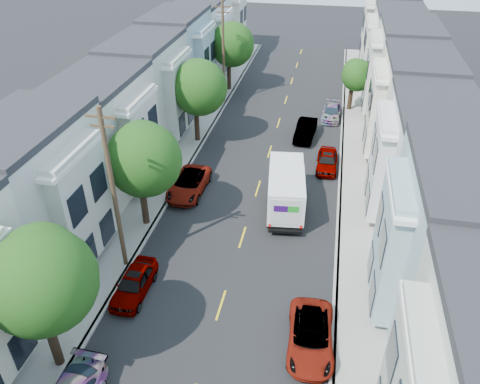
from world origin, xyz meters
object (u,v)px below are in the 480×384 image
Objects in this scene: lead_sedan at (305,130)px; parked_right_b at (311,337)px; parked_left_c at (134,283)px; fedex_truck at (286,189)px; tree_b at (40,282)px; tree_far_r at (356,76)px; utility_pole_near at (114,193)px; parked_left_d at (189,184)px; parked_right_d at (332,112)px; utility_pole_far at (223,54)px; tree_d at (198,88)px; tree_c at (143,160)px; tree_e at (231,45)px; parked_right_c at (327,161)px.

lead_sedan reaches higher than parked_right_b.
parked_left_c is (-7.65, -21.34, -0.06)m from lead_sedan.
tree_b is at bearing -126.73° from fedex_truck.
tree_far_r reaches higher than parked_right_b.
utility_pole_near reaches higher than fedex_truck.
lead_sedan is (9.05, 26.45, -4.61)m from tree_b.
utility_pole_near is 9.69m from parked_left_d.
lead_sedan is at bearing -119.88° from tree_far_r.
parked_left_c is 10.51m from parked_left_d.
utility_pole_far is at bearing 174.00° from parked_right_d.
fedex_truck reaches higher than parked_left_c.
utility_pole_near is 1.98× the size of parked_left_d.
utility_pole_near reaches higher than tree_d.
tree_c is at bearing -90.00° from utility_pole_far.
tree_d is 0.73× the size of utility_pole_far.
utility_pole_near is 26.99m from parked_right_d.
tree_d is 23.74m from parked_right_b.
utility_pole_near is at bearing -98.27° from parked_left_d.
parked_left_c reaches higher than parked_right_b.
parked_right_c is at bearing -54.41° from tree_e.
parked_left_d is (-11.80, -18.04, -2.91)m from tree_far_r.
tree_e is (0.00, 36.86, -0.32)m from tree_b.
parked_right_d is at bearing -129.61° from tree_far_r.
parked_right_d is (-2.00, -2.41, -3.00)m from tree_far_r.
utility_pole_far is (-13.20, -0.54, 1.54)m from tree_far_r.
parked_right_c reaches higher than parked_left_c.
tree_far_r is 31.03m from parked_left_c.
tree_far_r reaches higher than parked_left_d.
utility_pole_near reaches higher than lead_sedan.
tree_c is 12.60m from tree_d.
tree_e is 21.72m from parked_left_d.
fedex_truck is 12.17m from parked_left_c.
parked_right_c is (2.15, -5.24, -0.05)m from lead_sedan.
tree_b is at bearing -90.00° from utility_pole_far.
lead_sedan is at bearing -36.43° from utility_pole_far.
parked_left_c is at bearing -88.92° from parked_left_d.
parked_left_d is at bearing -118.60° from parked_right_d.
parked_right_c is at bearing -63.52° from lead_sedan.
parked_left_c is 1.03× the size of parked_right_d.
parked_right_d is (2.15, 4.81, -0.13)m from lead_sedan.
fedex_truck is at bearing -46.30° from tree_d.
tree_c is at bearing -163.98° from fedex_truck.
parked_left_d is at bearing 167.41° from fedex_truck.
utility_pole_near is at bearing 158.31° from parked_right_b.
tree_d is at bearing -90.01° from utility_pole_far.
tree_d is 1.17× the size of fedex_truck.
tree_e is (-0.00, 25.58, 0.10)m from tree_c.
lead_sedan is at bearing 64.91° from utility_pole_near.
tree_b is 12.61m from parked_right_b.
tree_d reaches higher than parked_right_b.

